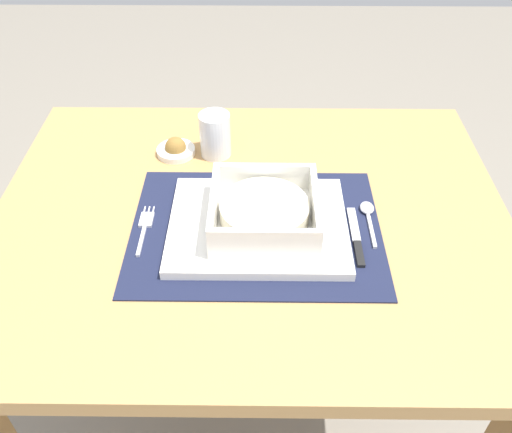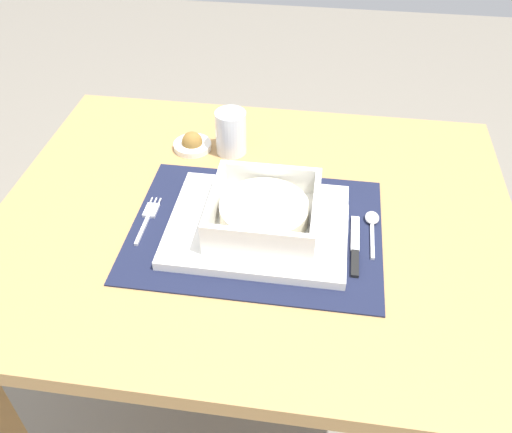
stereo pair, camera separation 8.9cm
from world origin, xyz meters
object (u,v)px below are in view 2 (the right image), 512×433
at_px(fork, 149,216).
at_px(drinking_glass, 231,134).
at_px(bread_knife, 344,234).
at_px(porridge_bowl, 264,213).
at_px(condiment_saucer, 192,144).
at_px(dining_table, 254,259).
at_px(butter_knife, 355,249).
at_px(spoon, 372,222).

height_order(fork, drinking_glass, drinking_glass).
distance_m(fork, bread_knife, 0.33).
distance_m(porridge_bowl, fork, 0.20).
bearing_deg(porridge_bowl, condiment_saucer, 127.91).
distance_m(dining_table, drinking_glass, 0.25).
distance_m(fork, condiment_saucer, 0.22).
bearing_deg(condiment_saucer, porridge_bowl, -52.09).
xyz_separation_m(dining_table, porridge_bowl, (0.02, -0.04, 0.15)).
bearing_deg(fork, drinking_glass, 61.29).
height_order(porridge_bowl, drinking_glass, drinking_glass).
relative_size(fork, butter_knife, 0.90).
relative_size(spoon, condiment_saucer, 1.47).
bearing_deg(butter_knife, fork, 174.52).
xyz_separation_m(dining_table, fork, (-0.18, -0.04, 0.12)).
relative_size(drinking_glass, condiment_saucer, 1.16).
distance_m(butter_knife, drinking_glass, 0.35).
height_order(dining_table, porridge_bowl, porridge_bowl).
xyz_separation_m(dining_table, spoon, (0.20, -0.00, 0.12)).
xyz_separation_m(dining_table, bread_knife, (0.16, -0.04, 0.12)).
xyz_separation_m(porridge_bowl, drinking_glass, (-0.10, 0.22, -0.00)).
bearing_deg(drinking_glass, butter_knife, -45.55).
bearing_deg(drinking_glass, bread_knife, -43.87).
distance_m(dining_table, porridge_bowl, 0.16).
height_order(spoon, butter_knife, spoon).
bearing_deg(butter_knife, spoon, 67.00).
bearing_deg(bread_knife, condiment_saucer, 147.43).
bearing_deg(dining_table, condiment_saucer, 129.79).
height_order(fork, butter_knife, butter_knife).
distance_m(spoon, bread_knife, 0.06).
bearing_deg(spoon, butter_knife, -115.93).
bearing_deg(fork, butter_knife, -8.30).
bearing_deg(dining_table, porridge_bowl, -61.24).
bearing_deg(porridge_bowl, dining_table, 118.76).
height_order(porridge_bowl, spoon, porridge_bowl).
relative_size(butter_knife, bread_knife, 1.08).
height_order(porridge_bowl, bread_knife, porridge_bowl).
xyz_separation_m(porridge_bowl, spoon, (0.18, 0.04, -0.03)).
bearing_deg(bread_knife, porridge_bowl, -174.35).
relative_size(butter_knife, condiment_saucer, 1.84).
bearing_deg(drinking_glass, porridge_bowl, -67.03).
relative_size(porridge_bowl, spoon, 1.56).
bearing_deg(butter_knife, drinking_glass, 134.16).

